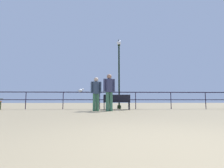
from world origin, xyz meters
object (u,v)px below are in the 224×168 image
at_px(bench_near_left, 117,101).
at_px(person_at_railing, 109,90).
at_px(person_by_bench, 96,92).
at_px(seagull_on_rail, 81,90).
at_px(lamppost_center, 119,70).

height_order(bench_near_left, person_at_railing, person_at_railing).
distance_m(bench_near_left, person_by_bench, 1.59).
relative_size(person_at_railing, seagull_on_rail, 4.66).
bearing_deg(person_at_railing, person_by_bench, 171.05).
height_order(bench_near_left, seagull_on_rail, seagull_on_rail).
bearing_deg(person_by_bench, person_at_railing, -8.95).
bearing_deg(seagull_on_rail, lamppost_center, 5.27).
bearing_deg(bench_near_left, person_by_bench, -136.59).
xyz_separation_m(bench_near_left, person_by_bench, (-1.10, -1.04, 0.49)).
relative_size(lamppost_center, person_at_railing, 2.43).
bearing_deg(lamppost_center, person_by_bench, -123.48).
height_order(lamppost_center, person_by_bench, lamppost_center).
bearing_deg(seagull_on_rail, bench_near_left, -19.38).
distance_m(bench_near_left, person_at_railing, 1.36).
height_order(bench_near_left, person_by_bench, person_by_bench).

